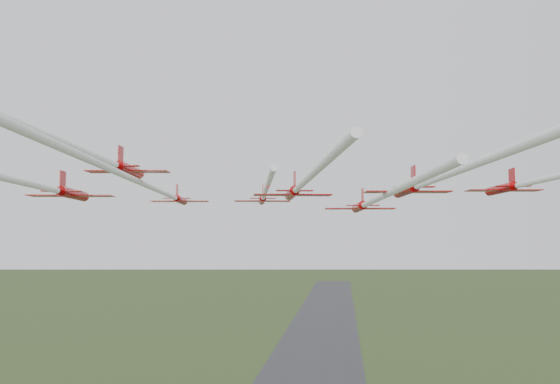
# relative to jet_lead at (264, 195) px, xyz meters

# --- Properties ---
(runway) EXTENTS (38.00, 900.00, 0.04)m
(runway) POSITION_rel_jet_lead_xyz_m (-0.24, 188.66, -54.70)
(runway) COLOR #373739
(runway) RESTS_ON ground
(jet_lead) EXTENTS (11.92, 52.40, 2.72)m
(jet_lead) POSITION_rel_jet_lead_xyz_m (0.00, 0.00, 0.00)
(jet_lead) COLOR #B40003
(jet_row2_left) EXTENTS (11.75, 66.90, 2.45)m
(jet_row2_left) POSITION_rel_jet_lead_xyz_m (-9.40, -21.73, -0.89)
(jet_row2_left) COLOR #B40003
(jet_row2_right) EXTENTS (9.99, 60.35, 2.95)m
(jet_row2_right) POSITION_rel_jet_lead_xyz_m (14.89, -14.85, -1.91)
(jet_row2_right) COLOR #B40003
(jet_row3_left) EXTENTS (12.38, 59.86, 2.93)m
(jet_row3_left) POSITION_rel_jet_lead_xyz_m (-18.72, -32.63, -1.09)
(jet_row3_left) COLOR #B40003
(jet_row3_mid) EXTENTS (11.65, 48.55, 2.75)m
(jet_row3_mid) POSITION_rel_jet_lead_xyz_m (7.04, -26.53, -1.03)
(jet_row3_mid) COLOR #B40003
(jet_row3_right) EXTENTS (8.92, 45.11, 2.62)m
(jet_row3_right) POSITION_rel_jet_lead_xyz_m (31.33, -21.91, -0.42)
(jet_row3_right) COLOR #B40003
(jet_row4_left) EXTENTS (8.57, 61.52, 2.37)m
(jet_row4_left) POSITION_rel_jet_lead_xyz_m (-7.99, -47.81, 0.27)
(jet_row4_left) COLOR #B40003
(jet_row4_right) EXTENTS (9.75, 56.30, 2.55)m
(jet_row4_right) POSITION_rel_jet_lead_xyz_m (19.16, -40.38, -1.55)
(jet_row4_right) COLOR #B40003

